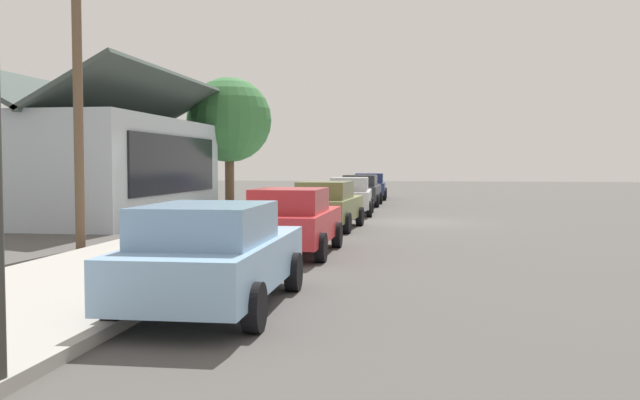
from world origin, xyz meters
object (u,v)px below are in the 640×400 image
(car_silver, at_px, (350,196))
(traffic_light_main, at_px, (99,15))
(car_olive, at_px, (327,205))
(car_navy, at_px, (370,186))
(utility_pole_wooden, at_px, (78,93))
(car_skyblue, at_px, (214,255))
(shade_tree, at_px, (229,120))
(car_charcoal, at_px, (361,190))
(car_cherry, at_px, (293,220))
(fire_hydrant_red, at_px, (341,193))

(car_silver, height_order, traffic_light_main, traffic_light_main)
(car_olive, bearing_deg, traffic_light_main, -176.05)
(car_navy, distance_m, utility_pole_wooden, 26.44)
(car_olive, relative_size, car_navy, 1.01)
(car_skyblue, height_order, car_navy, same)
(car_navy, relative_size, shade_tree, 0.73)
(car_silver, distance_m, car_navy, 12.81)
(car_charcoal, bearing_deg, traffic_light_main, -179.57)
(car_olive, xyz_separation_m, car_silver, (6.63, -0.07, -0.00))
(car_cherry, relative_size, car_charcoal, 0.95)
(car_charcoal, distance_m, shade_tree, 7.74)
(car_cherry, distance_m, car_charcoal, 19.39)
(car_cherry, bearing_deg, car_silver, 0.40)
(car_cherry, relative_size, traffic_light_main, 0.84)
(car_navy, distance_m, traffic_light_main, 36.15)
(car_olive, relative_size, fire_hydrant_red, 6.52)
(car_cherry, height_order, car_silver, same)
(car_navy, xyz_separation_m, traffic_light_main, (-36.04, -0.31, 2.68))
(car_silver, height_order, car_charcoal, same)
(car_navy, xyz_separation_m, utility_pole_wooden, (-25.71, 5.35, 3.11))
(car_charcoal, bearing_deg, car_skyblue, -179.94)
(utility_pole_wooden, bearing_deg, car_olive, -40.83)
(car_olive, xyz_separation_m, utility_pole_wooden, (-6.27, 5.42, 3.11))
(car_charcoal, bearing_deg, car_silver, -179.14)
(car_skyblue, height_order, car_olive, same)
(car_charcoal, height_order, fire_hydrant_red, car_charcoal)
(car_cherry, height_order, shade_tree, shade_tree)
(car_cherry, relative_size, car_olive, 0.94)
(car_navy, xyz_separation_m, fire_hydrant_red, (-3.45, 1.35, -0.32))
(fire_hydrant_red, bearing_deg, car_silver, -170.93)
(shade_tree, height_order, fire_hydrant_red, shade_tree)
(car_olive, distance_m, fire_hydrant_red, 16.05)
(car_cherry, xyz_separation_m, car_charcoal, (19.39, 0.07, 0.00))
(car_cherry, distance_m, car_silver, 12.96)
(car_skyblue, bearing_deg, car_navy, -0.52)
(car_silver, xyz_separation_m, traffic_light_main, (-23.24, -0.17, 2.68))
(fire_hydrant_red, bearing_deg, shade_tree, 143.44)
(car_charcoal, bearing_deg, car_olive, -179.94)
(car_charcoal, distance_m, utility_pole_wooden, 20.31)
(car_navy, xyz_separation_m, shade_tree, (-9.76, 6.03, 3.44))
(car_cherry, xyz_separation_m, traffic_light_main, (-10.28, -0.20, 2.68))
(car_charcoal, bearing_deg, car_navy, 0.20)
(car_skyblue, xyz_separation_m, car_cherry, (6.28, 0.00, -0.00))
(car_olive, distance_m, car_navy, 19.44)
(car_charcoal, distance_m, fire_hydrant_red, 3.25)
(car_cherry, xyz_separation_m, car_navy, (25.76, 0.11, 0.00))
(car_skyblue, relative_size, car_cherry, 1.09)
(shade_tree, relative_size, traffic_light_main, 1.21)
(car_navy, bearing_deg, car_olive, 177.99)
(car_skyblue, relative_size, car_olive, 1.02)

